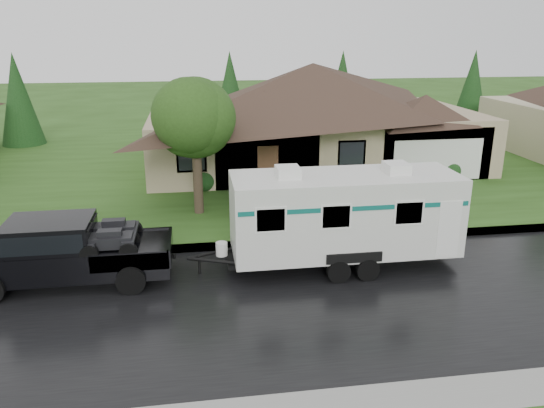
% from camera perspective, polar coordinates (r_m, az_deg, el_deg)
% --- Properties ---
extents(ground, '(140.00, 140.00, 0.00)m').
position_cam_1_polar(ground, '(17.77, 7.73, -6.77)').
color(ground, '#294A17').
rests_on(ground, ground).
extents(road, '(140.00, 8.00, 0.01)m').
position_cam_1_polar(road, '(16.06, 9.72, -9.70)').
color(road, black).
rests_on(road, ground).
extents(curb, '(140.00, 0.50, 0.15)m').
position_cam_1_polar(curb, '(19.73, 5.94, -3.87)').
color(curb, gray).
rests_on(curb, ground).
extents(lawn, '(140.00, 26.00, 0.15)m').
position_cam_1_polar(lawn, '(31.67, 0.23, 4.69)').
color(lawn, '#294A17').
rests_on(lawn, ground).
extents(house_main, '(19.44, 10.80, 6.90)m').
position_cam_1_polar(house_main, '(30.35, 4.94, 10.79)').
color(house_main, tan).
rests_on(house_main, lawn).
extents(tree_left_green, '(3.34, 3.34, 5.53)m').
position_cam_1_polar(tree_left_green, '(21.62, -8.26, 8.76)').
color(tree_left_green, '#382B1E').
rests_on(tree_left_green, lawn).
extents(shrub_row, '(13.60, 1.00, 1.00)m').
position_cam_1_polar(shrub_row, '(26.52, 6.42, 3.19)').
color(shrub_row, '#143814').
rests_on(shrub_row, lawn).
extents(pickup_truck, '(6.21, 2.36, 2.07)m').
position_cam_1_polar(pickup_truck, '(17.36, -21.63, -4.59)').
color(pickup_truck, black).
rests_on(pickup_truck, ground).
extents(travel_trailer, '(7.66, 2.69, 3.44)m').
position_cam_1_polar(travel_trailer, '(17.28, 7.78, -0.99)').
color(travel_trailer, silver).
rests_on(travel_trailer, ground).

